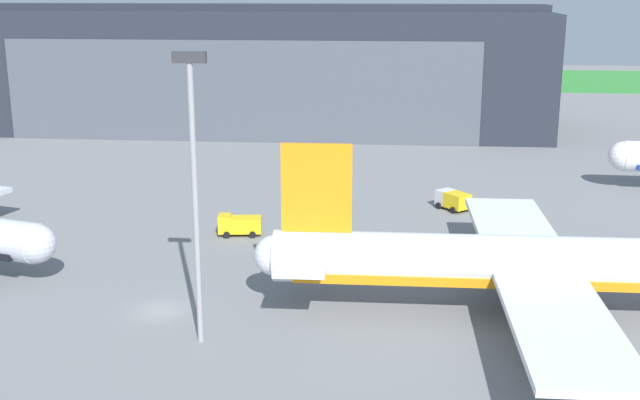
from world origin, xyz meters
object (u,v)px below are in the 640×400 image
baggage_tug (239,224)px  pushback_tractor (453,200)px  maintenance_hangar (256,68)px  apron_light_mast (194,181)px  airliner_near_right (545,265)px

baggage_tug → pushback_tractor: bearing=27.9°
maintenance_hangar → apron_light_mast: 97.55m
airliner_near_right → baggage_tug: bearing=147.1°
baggage_tug → maintenance_hangar: bearing=98.2°
pushback_tractor → maintenance_hangar: bearing=120.5°
airliner_near_right → maintenance_hangar: bearing=113.8°
maintenance_hangar → airliner_near_right: (39.12, -88.73, -6.72)m
airliner_near_right → baggage_tug: (-29.08, 18.79, -3.05)m
airliner_near_right → pushback_tractor: size_ratio=10.52×
baggage_tug → apron_light_mast: size_ratio=0.22×
airliner_near_right → pushback_tractor: airliner_near_right is taller
baggage_tug → pushback_tractor: baggage_tug is taller
maintenance_hangar → airliner_near_right: maintenance_hangar is taller
maintenance_hangar → apron_light_mast: bearing=-82.8°
airliner_near_right → baggage_tug: size_ratio=10.00×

